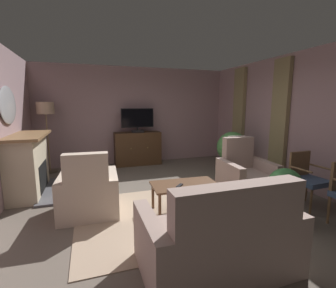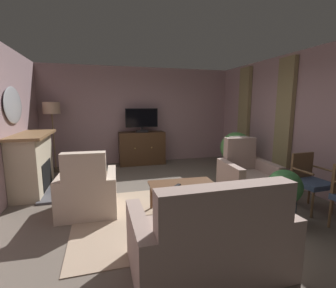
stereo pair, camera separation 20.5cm
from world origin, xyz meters
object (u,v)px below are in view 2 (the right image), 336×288
(coffee_table, at_px, (183,187))
(sofa_floral, at_px, (210,241))
(wall_mirror_oval, at_px, (13,105))
(television, at_px, (142,120))
(potted_plant_leafy_by_curtain, at_px, (284,193))
(armchair_angled_to_table, at_px, (246,179))
(side_chair_far_end, at_px, (309,179))
(floor_lamp, at_px, (52,115))
(potted_plant_small_fern_corner, at_px, (236,150))
(armchair_near_window, at_px, (88,193))
(tv_cabinet, at_px, (142,149))
(cat, at_px, (105,174))
(tv_remote, at_px, (177,186))
(fireplace, at_px, (34,164))

(coffee_table, height_order, sofa_floral, sofa_floral)
(wall_mirror_oval, height_order, television, wall_mirror_oval)
(television, relative_size, potted_plant_leafy_by_curtain, 1.15)
(television, bearing_deg, armchair_angled_to_table, -63.73)
(sofa_floral, height_order, side_chair_far_end, sofa_floral)
(television, distance_m, floor_lamp, 2.27)
(coffee_table, distance_m, armchair_angled_to_table, 1.39)
(coffee_table, bearing_deg, potted_plant_small_fern_corner, 40.32)
(armchair_near_window, distance_m, potted_plant_leafy_by_curtain, 2.94)
(television, relative_size, armchair_near_window, 0.88)
(tv_cabinet, bearing_deg, armchair_near_window, -115.15)
(armchair_angled_to_table, bearing_deg, cat, 143.37)
(armchair_angled_to_table, relative_size, potted_plant_leafy_by_curtain, 1.39)
(tv_remote, xyz_separation_m, armchair_angled_to_table, (1.48, 0.40, -0.14))
(sofa_floral, bearing_deg, potted_plant_leafy_by_curtain, 24.36)
(armchair_near_window, relative_size, floor_lamp, 0.59)
(coffee_table, height_order, floor_lamp, floor_lamp)
(armchair_near_window, height_order, side_chair_far_end, armchair_near_window)
(armchair_near_window, height_order, potted_plant_leafy_by_curtain, armchair_near_window)
(tv_cabinet, relative_size, potted_plant_small_fern_corner, 1.23)
(television, xyz_separation_m, floor_lamp, (-2.27, -0.03, 0.16))
(coffee_table, bearing_deg, television, 91.56)
(coffee_table, relative_size, potted_plant_small_fern_corner, 1.02)
(television, height_order, sofa_floral, television)
(wall_mirror_oval, distance_m, potted_plant_leafy_by_curtain, 4.83)
(tv_remote, relative_size, armchair_near_window, 0.17)
(side_chair_far_end, relative_size, potted_plant_leafy_by_curtain, 1.16)
(coffee_table, bearing_deg, side_chair_far_end, -11.88)
(television, bearing_deg, floor_lamp, -179.13)
(wall_mirror_oval, relative_size, cat, 1.50)
(floor_lamp, bearing_deg, wall_mirror_oval, -103.98)
(armchair_near_window, bearing_deg, fireplace, 129.43)
(armchair_near_window, relative_size, potted_plant_leafy_by_curtain, 1.31)
(wall_mirror_oval, bearing_deg, tv_cabinet, 31.09)
(tv_cabinet, xyz_separation_m, tv_remote, (-0.04, -3.37, 0.04))
(sofa_floral, distance_m, side_chair_far_end, 2.40)
(wall_mirror_oval, height_order, tv_remote, wall_mirror_oval)
(potted_plant_leafy_by_curtain, bearing_deg, floor_lamp, 133.03)
(sofa_floral, bearing_deg, wall_mirror_oval, 129.76)
(fireplace, xyz_separation_m, sofa_floral, (2.30, -3.06, -0.22))
(fireplace, height_order, sofa_floral, fireplace)
(coffee_table, relative_size, potted_plant_leafy_by_curtain, 1.35)
(potted_plant_small_fern_corner, bearing_deg, tv_cabinet, 140.40)
(armchair_angled_to_table, height_order, potted_plant_small_fern_corner, armchair_angled_to_table)
(tv_cabinet, distance_m, sofa_floral, 4.65)
(armchair_angled_to_table, height_order, potted_plant_leafy_by_curtain, armchair_angled_to_table)
(tv_cabinet, relative_size, sofa_floral, 0.82)
(fireplace, height_order, potted_plant_leafy_by_curtain, fireplace)
(side_chair_far_end, bearing_deg, potted_plant_leafy_by_curtain, -159.19)
(fireplace, distance_m, side_chair_far_end, 4.97)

